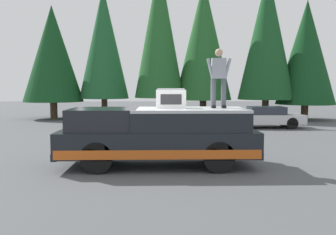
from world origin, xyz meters
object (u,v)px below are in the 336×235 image
object	(u,v)px
compressor_unit	(171,98)
person_on_truck_bed	(219,76)
parked_car_silver	(265,117)
pickup_truck	(158,136)

from	to	relation	value
compressor_unit	person_on_truck_bed	xyz separation A→B (m)	(0.01, -1.37, 0.62)
compressor_unit	parked_car_silver	bearing A→B (deg)	-29.78
compressor_unit	parked_car_silver	distance (m)	11.05
person_on_truck_bed	pickup_truck	bearing A→B (deg)	96.64
pickup_truck	parked_car_silver	size ratio (longest dim) A/B	1.35
pickup_truck	parked_car_silver	bearing A→B (deg)	-30.88
person_on_truck_bed	parked_car_silver	bearing A→B (deg)	-23.18
pickup_truck	parked_car_silver	distance (m)	11.32
compressor_unit	parked_car_silver	xyz separation A→B (m)	(9.52, -5.45, -1.35)
pickup_truck	compressor_unit	distance (m)	1.13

